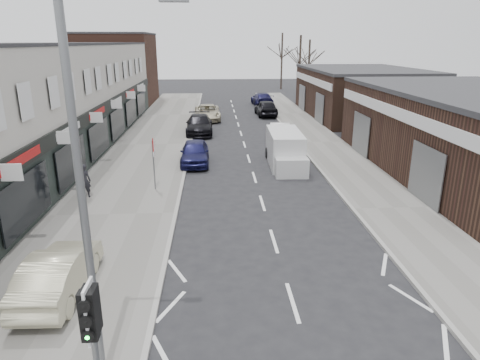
{
  "coord_description": "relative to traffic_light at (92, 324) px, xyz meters",
  "views": [
    {
      "loc": [
        -2.16,
        -8.56,
        7.18
      ],
      "look_at": [
        -1.31,
        5.54,
        2.6
      ],
      "focal_mm": 32.0,
      "sensor_mm": 36.0,
      "label": 1
    }
  ],
  "objects": [
    {
      "name": "ground",
      "position": [
        4.4,
        2.02,
        -2.41
      ],
      "size": [
        160.0,
        160.0,
        0.0
      ],
      "primitive_type": "plane",
      "color": "black",
      "rests_on": "ground"
    },
    {
      "name": "pavement_left",
      "position": [
        -2.35,
        24.02,
        -2.35
      ],
      "size": [
        5.5,
        64.0,
        0.12
      ],
      "primitive_type": "cube",
      "color": "slate",
      "rests_on": "ground"
    },
    {
      "name": "pavement_right",
      "position": [
        10.15,
        24.02,
        -2.35
      ],
      "size": [
        3.5,
        64.0,
        0.12
      ],
      "primitive_type": "cube",
      "color": "slate",
      "rests_on": "ground"
    },
    {
      "name": "shop_terrace_left",
      "position": [
        -9.1,
        21.52,
        1.14
      ],
      "size": [
        8.0,
        41.0,
        7.1
      ],
      "primitive_type": "cube",
      "color": "beige",
      "rests_on": "ground"
    },
    {
      "name": "brick_block_far",
      "position": [
        -9.1,
        47.02,
        1.59
      ],
      "size": [
        8.0,
        10.0,
        8.0
      ],
      "primitive_type": "cube",
      "color": "#46281E",
      "rests_on": "ground"
    },
    {
      "name": "right_unit_near",
      "position": [
        16.9,
        16.02,
        -0.16
      ],
      "size": [
        10.0,
        18.0,
        4.5
      ],
      "primitive_type": "cube",
      "color": "#372319",
      "rests_on": "ground"
    },
    {
      "name": "right_unit_far",
      "position": [
        16.9,
        36.02,
        -0.16
      ],
      "size": [
        10.0,
        16.0,
        4.5
      ],
      "primitive_type": "cube",
      "color": "#372319",
      "rests_on": "ground"
    },
    {
      "name": "tree_far_a",
      "position": [
        13.4,
        50.02,
        -2.41
      ],
      "size": [
        3.6,
        3.6,
        8.0
      ],
      "primitive_type": null,
      "color": "#382D26",
      "rests_on": "ground"
    },
    {
      "name": "tree_far_b",
      "position": [
        15.9,
        56.02,
        -2.41
      ],
      "size": [
        3.6,
        3.6,
        7.5
      ],
      "primitive_type": null,
      "color": "#382D26",
      "rests_on": "ground"
    },
    {
      "name": "tree_far_c",
      "position": [
        12.9,
        62.02,
        -2.41
      ],
      "size": [
        3.6,
        3.6,
        8.5
      ],
      "primitive_type": null,
      "color": "#382D26",
      "rests_on": "ground"
    },
    {
      "name": "traffic_light",
      "position": [
        0.0,
        0.0,
        0.0
      ],
      "size": [
        0.28,
        0.6,
        3.1
      ],
      "color": "slate",
      "rests_on": "pavement_left"
    },
    {
      "name": "street_lamp",
      "position": [
        -0.13,
        1.22,
        2.2
      ],
      "size": [
        2.23,
        0.22,
        8.0
      ],
      "color": "slate",
      "rests_on": "pavement_left"
    },
    {
      "name": "warning_sign",
      "position": [
        -0.76,
        14.02,
        -0.21
      ],
      "size": [
        0.12,
        0.8,
        2.7
      ],
      "color": "slate",
      "rests_on": "pavement_left"
    },
    {
      "name": "white_van",
      "position": [
        6.46,
        18.32,
        -1.44
      ],
      "size": [
        1.99,
        5.33,
        2.06
      ],
      "rotation": [
        0.0,
        0.0,
        -0.03
      ],
      "color": "silver",
      "rests_on": "ground"
    },
    {
      "name": "sedan_on_pavement",
      "position": [
        -2.36,
        4.73,
        -1.62
      ],
      "size": [
        1.52,
        4.14,
        1.35
      ],
      "primitive_type": "imported",
      "rotation": [
        0.0,
        0.0,
        3.12
      ],
      "color": "beige",
      "rests_on": "pavement_left"
    },
    {
      "name": "pedestrian",
      "position": [
        -3.95,
        13.03,
        -1.48
      ],
      "size": [
        0.61,
        0.41,
        1.64
      ],
      "primitive_type": "imported",
      "rotation": [
        0.0,
        0.0,
        3.12
      ],
      "color": "black",
      "rests_on": "pavement_left"
    },
    {
      "name": "parked_car_left_a",
      "position": [
        1.0,
        19.01,
        -1.7
      ],
      "size": [
        1.73,
        4.23,
        1.44
      ],
      "primitive_type": "imported",
      "rotation": [
        0.0,
        0.0,
        0.01
      ],
      "color": "#151542",
      "rests_on": "ground"
    },
    {
      "name": "parked_car_left_b",
      "position": [
        1.0,
        28.11,
        -1.66
      ],
      "size": [
        2.22,
        5.24,
        1.51
      ],
      "primitive_type": "imported",
      "rotation": [
        0.0,
        0.0,
        0.02
      ],
      "color": "black",
      "rests_on": "ground"
    },
    {
      "name": "parked_car_left_c",
      "position": [
        1.58,
        34.48,
        -1.69
      ],
      "size": [
        2.57,
        5.3,
        1.45
      ],
      "primitive_type": "imported",
      "rotation": [
        0.0,
        0.0,
        0.03
      ],
      "color": "#BBB295",
      "rests_on": "ground"
    },
    {
      "name": "parked_car_right_a",
      "position": [
        7.18,
        25.3,
        -1.73
      ],
      "size": [
        1.82,
        4.27,
        1.37
      ],
      "primitive_type": "imported",
      "rotation": [
        0.0,
        0.0,
        3.05
      ],
      "color": "white",
      "rests_on": "ground"
    },
    {
      "name": "parked_car_right_b",
      "position": [
        7.48,
        36.63,
        -1.61
      ],
      "size": [
        2.1,
        4.81,
        1.61
      ],
      "primitive_type": "imported",
      "rotation": [
        0.0,
        0.0,
        3.18
      ],
      "color": "black",
      "rests_on": "ground"
    },
    {
      "name": "parked_car_right_c",
      "position": [
        7.9,
        44.05,
        -1.66
      ],
      "size": [
        2.41,
        5.3,
        1.5
      ],
      "primitive_type": "imported",
      "rotation": [
        0.0,
        0.0,
        3.2
      ],
      "color": "#131138",
      "rests_on": "ground"
    }
  ]
}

